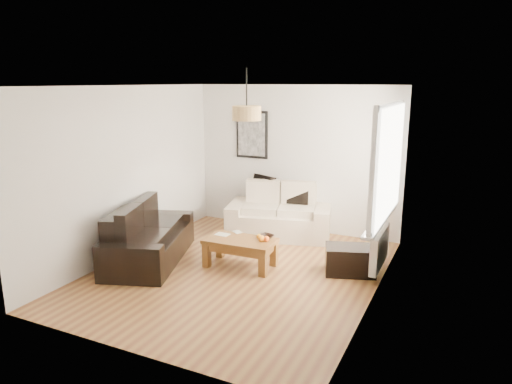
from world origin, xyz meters
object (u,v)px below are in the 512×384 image
at_px(loveseat_cream, 279,211).
at_px(ottoman, 350,260).
at_px(sofa_leather, 149,234).
at_px(coffee_table, 240,253).

height_order(loveseat_cream, ottoman, loveseat_cream).
bearing_deg(sofa_leather, coffee_table, -94.23).
bearing_deg(ottoman, sofa_leather, -164.50).
relative_size(sofa_leather, ottoman, 2.71).
distance_m(loveseat_cream, coffee_table, 1.58).
distance_m(coffee_table, ottoman, 1.58).
bearing_deg(coffee_table, sofa_leather, -164.91).
distance_m(sofa_leather, coffee_table, 1.42).
bearing_deg(coffee_table, loveseat_cream, 91.11).
bearing_deg(sofa_leather, loveseat_cream, -53.86).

